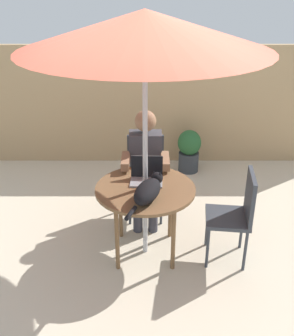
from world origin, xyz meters
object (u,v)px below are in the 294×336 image
patio_table (147,194)px  potted_plant_near_fence (191,150)px  patio_umbrella (147,30)px  cat (150,190)px  chair_empty (239,210)px  laptop (148,174)px  person_seated (147,162)px  chair_occupied (147,170)px

patio_table → potted_plant_near_fence: size_ratio=1.57×
patio_umbrella → potted_plant_near_fence: 2.60m
patio_table → cat: bearing=-81.8°
chair_empty → cat: chair_empty is taller
laptop → cat: 0.35m
patio_table → laptop: (0.01, 0.15, 0.13)m
laptop → cat: laptop is taller
laptop → potted_plant_near_fence: bearing=70.6°
cat → patio_table: bearing=98.2°
chair_empty → potted_plant_near_fence: chair_empty is taller
person_seated → potted_plant_near_fence: 1.41m
patio_umbrella → cat: (0.03, -0.20, -1.29)m
patio_table → person_seated: 0.58m
chair_occupied → person_seated: size_ratio=0.73×
cat → potted_plant_near_fence: 2.13m
chair_occupied → chair_empty: size_ratio=1.00×
person_seated → laptop: bearing=-88.2°
chair_empty → cat: (-0.82, -0.10, 0.27)m
laptop → cat: size_ratio=0.52×
patio_table → laptop: bearing=85.1°
laptop → potted_plant_near_fence: laptop is taller
patio_umbrella → person_seated: 1.51m
patio_table → chair_empty: chair_empty is taller
chair_occupied → laptop: laptop is taller
patio_table → chair_occupied: 0.74m
patio_table → person_seated: bearing=90.0°
patio_umbrella → person_seated: (0.00, 0.58, -1.39)m
chair_occupied → laptop: 0.63m
potted_plant_near_fence → cat: bearing=-105.7°
person_seated → cat: bearing=-87.9°
chair_empty → laptop: laptop is taller
cat → laptop: bearing=92.5°
chair_occupied → cat: size_ratio=1.51×
patio_table → potted_plant_near_fence: patio_table is taller
person_seated → laptop: size_ratio=4.02×
chair_occupied → potted_plant_near_fence: (0.59, 1.06, -0.23)m
cat → patio_umbrella: bearing=98.2°
patio_umbrella → chair_occupied: 1.73m
patio_table → chair_occupied: (0.00, 0.73, -0.11)m
chair_empty → cat: size_ratio=1.51×
chair_empty → person_seated: 1.10m
chair_occupied → potted_plant_near_fence: size_ratio=1.54×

